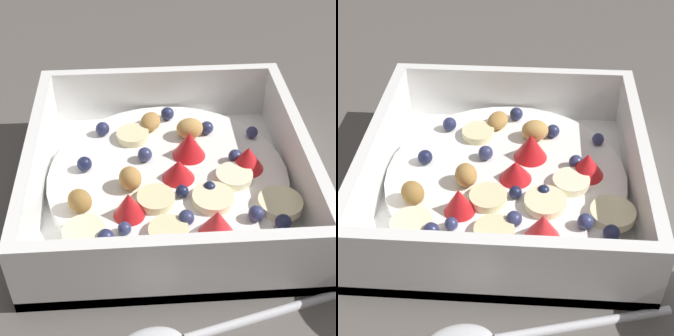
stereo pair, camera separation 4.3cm
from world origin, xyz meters
TOP-DOWN VIEW (x-y plane):
  - ground_plane at (0.00, 0.00)m, footprint 2.40×2.40m
  - fruit_bowl at (-0.01, 0.01)m, footprint 0.23×0.23m
  - spoon at (0.14, 0.02)m, footprint 0.06×0.17m

SIDE VIEW (x-z plane):
  - ground_plane at x=0.00m, z-range 0.00..0.00m
  - spoon at x=0.14m, z-range 0.00..0.01m
  - fruit_bowl at x=-0.01m, z-range -0.01..0.05m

